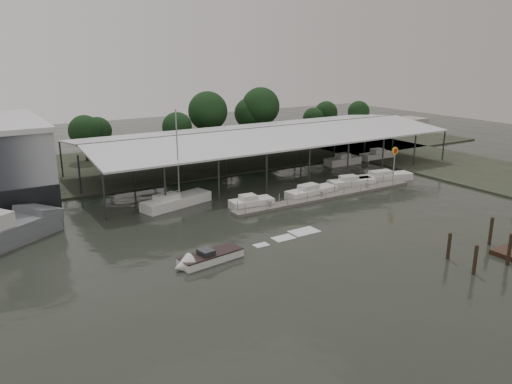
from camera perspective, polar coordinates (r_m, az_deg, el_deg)
ground at (r=49.58m, az=2.19°, el=-6.11°), size 200.00×200.00×0.00m
land_strip_far at (r=86.07m, az=-13.69°, el=3.05°), size 140.00×30.00×0.30m
land_strip_east at (r=87.58m, az=23.41°, el=2.40°), size 20.00×60.00×0.30m
covered_boat_shed at (r=79.68m, az=1.08°, el=6.91°), size 58.24×24.00×6.96m
floating_dock at (r=65.66m, az=8.15°, el=-0.51°), size 28.00×2.00×1.40m
shell_fuel_sign at (r=72.90m, az=15.55°, el=3.72°), size 1.10×0.18×5.55m
distant_commercial_buildings at (r=119.70m, az=13.80°, el=7.41°), size 22.00×8.00×4.00m
white_sailboat at (r=62.28m, az=-9.18°, el=-1.04°), size 9.56×4.88×12.08m
speedboat_underway at (r=45.76m, az=-5.79°, el=-7.59°), size 17.77×4.38×2.00m
moored_cruiser_0 at (r=61.03m, az=-0.58°, el=-1.21°), size 5.55×2.68×1.70m
moored_cruiser_1 at (r=66.10m, az=6.31°, el=0.04°), size 7.65×2.77×1.70m
moored_cruiser_2 at (r=71.54m, az=10.78°, el=1.07°), size 7.04×3.33×1.70m
moored_cruiser_3 at (r=75.51m, az=14.24°, el=1.64°), size 9.50×3.83×1.70m
mooring_pilings at (r=49.50m, az=25.91°, el=-6.48°), size 7.67×8.60×3.71m
horizon_tree_line at (r=99.42m, az=-2.37°, el=8.83°), size 66.53×10.54×11.51m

